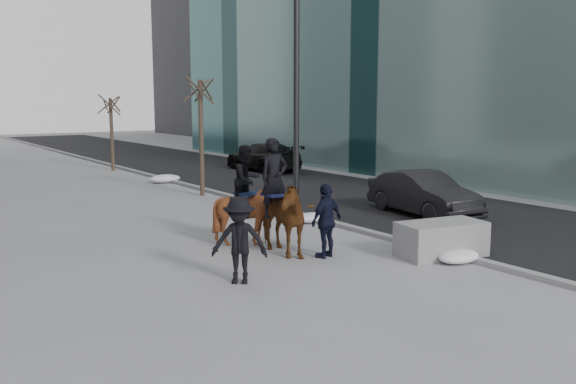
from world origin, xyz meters
TOP-DOWN VIEW (x-y plane):
  - ground at (0.00, 0.00)m, footprint 120.00×120.00m
  - road at (7.00, 10.00)m, footprint 8.00×90.00m
  - curb at (3.00, 10.00)m, footprint 0.25×90.00m
  - planter at (2.82, -1.13)m, footprint 2.22×1.40m
  - car_near at (6.36, 2.75)m, footprint 2.12×4.46m
  - car_far at (8.88, 16.26)m, footprint 2.12×5.06m
  - tree_near at (2.40, 10.47)m, footprint 1.20×1.20m
  - tree_far at (2.40, 20.75)m, footprint 1.20×1.20m
  - mounted_left at (-0.27, 1.26)m, footprint 1.14×2.23m
  - mounted_right at (-0.30, 2.50)m, footprint 1.65×1.78m
  - feeder at (0.51, 0.36)m, footprint 1.10×0.97m
  - camera_crew at (-2.21, -0.26)m, footprint 1.29×1.23m
  - lamppost at (2.60, 4.42)m, footprint 0.25×1.16m
  - snow_piles at (2.70, 8.07)m, footprint 1.43×17.32m

SIDE VIEW (x-z plane):
  - ground at x=0.00m, z-range 0.00..0.00m
  - road at x=7.00m, z-range 0.00..0.01m
  - curb at x=3.00m, z-range 0.00..0.12m
  - snow_piles at x=2.70m, z-range -0.02..0.34m
  - planter at x=2.82m, z-range 0.00..0.83m
  - car_near at x=6.36m, z-range 0.00..1.41m
  - car_far at x=8.88m, z-range 0.00..1.46m
  - feeder at x=0.51m, z-range 0.00..1.76m
  - camera_crew at x=-2.21m, z-range 0.01..1.76m
  - mounted_right at x=-0.30m, z-range -0.25..2.30m
  - mounted_left at x=-0.27m, z-range -0.36..2.43m
  - tree_far at x=2.40m, z-range 0.00..4.17m
  - tree_near at x=2.40m, z-range 0.00..4.93m
  - lamppost at x=2.60m, z-range 0.45..9.54m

